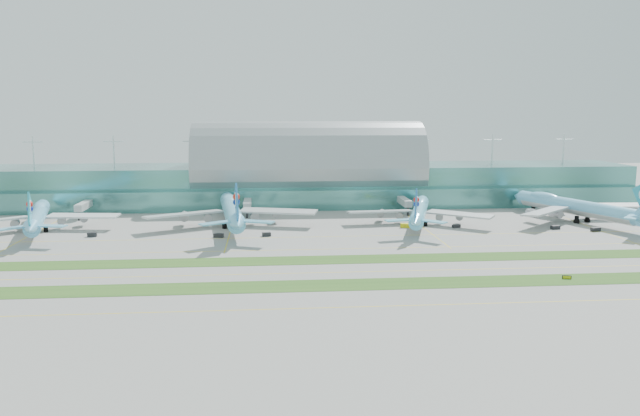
{
  "coord_description": "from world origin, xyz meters",
  "views": [
    {
      "loc": [
        -21.71,
        -198.42,
        49.61
      ],
      "look_at": [
        0.0,
        55.0,
        9.0
      ],
      "focal_mm": 35.0,
      "sensor_mm": 36.0,
      "label": 1
    }
  ],
  "objects": [
    {
      "name": "terminal",
      "position": [
        0.01,
        128.79,
        14.23
      ],
      "size": [
        340.0,
        69.1,
        36.0
      ],
      "color": "#3D7A75",
      "rests_on": "ground"
    },
    {
      "name": "taxiline_b",
      "position": [
        0.0,
        -14.0,
        0.01
      ],
      "size": [
        420.0,
        0.35,
        0.01
      ],
      "primitive_type": "cube",
      "color": "yellow",
      "rests_on": "ground"
    },
    {
      "name": "taxiline_a",
      "position": [
        0.0,
        -48.0,
        0.01
      ],
      "size": [
        420.0,
        0.35,
        0.01
      ],
      "primitive_type": "cube",
      "color": "yellow",
      "rests_on": "ground"
    },
    {
      "name": "gse_g",
      "position": [
        97.71,
        47.03,
        0.77
      ],
      "size": [
        3.99,
        2.43,
        1.53
      ],
      "primitive_type": "cube",
      "rotation": [
        0.0,
        0.0,
        0.19
      ],
      "color": "black",
      "rests_on": "ground"
    },
    {
      "name": "taxiline_c",
      "position": [
        0.0,
        18.0,
        0.01
      ],
      "size": [
        420.0,
        0.35,
        0.01
      ],
      "primitive_type": "cube",
      "color": "yellow",
      "rests_on": "ground"
    },
    {
      "name": "grass_strip_near",
      "position": [
        0.0,
        -28.0,
        0.04
      ],
      "size": [
        420.0,
        12.0,
        0.08
      ],
      "primitive_type": "cube",
      "color": "#2D591E",
      "rests_on": "ground"
    },
    {
      "name": "gse_e",
      "position": [
        36.29,
        55.92,
        0.86
      ],
      "size": [
        4.47,
        3.2,
        1.73
      ],
      "primitive_type": "cube",
      "rotation": [
        0.0,
        0.0,
        -0.32
      ],
      "color": "yellow",
      "rests_on": "ground"
    },
    {
      "name": "gse_c",
      "position": [
        -40.83,
        42.01,
        0.8
      ],
      "size": [
        4.14,
        2.55,
        1.6
      ],
      "primitive_type": "cube",
      "rotation": [
        0.0,
        0.0,
        -0.24
      ],
      "color": "black",
      "rests_on": "ground"
    },
    {
      "name": "airliner_a",
      "position": [
        -115.58,
        62.15,
        6.25
      ],
      "size": [
        62.58,
        72.37,
        20.26
      ],
      "rotation": [
        0.0,
        0.0,
        0.27
      ],
      "color": "#6ABEEA",
      "rests_on": "ground"
    },
    {
      "name": "airliner_c",
      "position": [
        44.0,
        63.04,
        6.05
      ],
      "size": [
        60.23,
        69.77,
        19.62
      ],
      "rotation": [
        0.0,
        0.0,
        -0.29
      ],
      "color": "#70D3F8",
      "rests_on": "ground"
    },
    {
      "name": "gse_h",
      "position": [
        112.07,
        41.24,
        0.78
      ],
      "size": [
        4.2,
        2.62,
        1.56
      ],
      "primitive_type": "cube",
      "rotation": [
        0.0,
        0.0,
        0.23
      ],
      "color": "black",
      "rests_on": "ground"
    },
    {
      "name": "gse_d",
      "position": [
        -22.17,
        42.86,
        0.75
      ],
      "size": [
        3.57,
        2.36,
        1.5
      ],
      "primitive_type": "cube",
      "rotation": [
        0.0,
        0.0,
        0.17
      ],
      "color": "black",
      "rests_on": "ground"
    },
    {
      "name": "ground",
      "position": [
        0.0,
        0.0,
        0.0
      ],
      "size": [
        700.0,
        700.0,
        0.0
      ],
      "primitive_type": "plane",
      "color": "gray",
      "rests_on": "ground"
    },
    {
      "name": "airliner_b",
      "position": [
        -36.95,
        65.47,
        7.05
      ],
      "size": [
        72.8,
        83.1,
        22.87
      ],
      "rotation": [
        0.0,
        0.0,
        0.11
      ],
      "color": "#68C1E5",
      "rests_on": "ground"
    },
    {
      "name": "grass_strip_far",
      "position": [
        0.0,
        2.0,
        0.04
      ],
      "size": [
        420.0,
        12.0,
        0.08
      ],
      "primitive_type": "cube",
      "color": "#2D591E",
      "rests_on": "ground"
    },
    {
      "name": "gse_f",
      "position": [
        57.58,
        53.83,
        0.64
      ],
      "size": [
        3.75,
        2.64,
        1.28
      ],
      "primitive_type": "cube",
      "rotation": [
        0.0,
        0.0,
        0.34
      ],
      "color": "black",
      "rests_on": "ground"
    },
    {
      "name": "airliner_d",
      "position": [
        114.69,
        64.93,
        6.88
      ],
      "size": [
        67.16,
        78.19,
        22.3
      ],
      "rotation": [
        0.0,
        0.0,
        0.35
      ],
      "color": "#6BC1EC",
      "rests_on": "ground"
    },
    {
      "name": "taxiway_sign_east",
      "position": [
        65.97,
        -27.36,
        0.55
      ],
      "size": [
        2.58,
        0.95,
        1.1
      ],
      "rotation": [
        0.0,
        0.0,
        -0.27
      ],
      "color": "black",
      "rests_on": "ground"
    },
    {
      "name": "taxiline_d",
      "position": [
        0.0,
        40.0,
        0.01
      ],
      "size": [
        420.0,
        0.35,
        0.01
      ],
      "primitive_type": "cube",
      "color": "yellow",
      "rests_on": "ground"
    },
    {
      "name": "gse_b",
      "position": [
        -90.33,
        47.67,
        0.86
      ],
      "size": [
        3.58,
        1.99,
        1.72
      ],
      "primitive_type": "cube",
      "rotation": [
        0.0,
        0.0,
        0.06
      ],
      "color": "black",
      "rests_on": "ground"
    }
  ]
}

